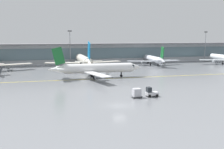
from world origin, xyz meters
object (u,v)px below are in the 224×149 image
(taxiing_regional_jet, at_px, (97,69))
(cargo_dolly_lead, at_px, (137,93))
(gate_airplane_3, at_px, (153,59))
(apron_light_mast_1, at_px, (70,46))
(baggage_tug, at_px, (151,93))
(gate_airplane_2, at_px, (84,60))
(apron_light_mast_2, at_px, (205,45))

(taxiing_regional_jet, relative_size, cargo_dolly_lead, 14.10)
(gate_airplane_3, bearing_deg, cargo_dolly_lead, 157.05)
(taxiing_regional_jet, xyz_separation_m, apron_light_mast_1, (-4.04, 38.80, 5.49))
(gate_airplane_3, relative_size, baggage_tug, 10.26)
(gate_airplane_2, xyz_separation_m, gate_airplane_3, (32.23, 3.14, -0.68))
(gate_airplane_3, relative_size, apron_light_mast_1, 1.73)
(apron_light_mast_2, bearing_deg, cargo_dolly_lead, -133.21)
(baggage_tug, distance_m, apron_light_mast_2, 89.13)
(apron_light_mast_1, relative_size, apron_light_mast_2, 1.01)
(cargo_dolly_lead, height_order, apron_light_mast_1, apron_light_mast_1)
(cargo_dolly_lead, bearing_deg, apron_light_mast_1, 95.55)
(gate_airplane_2, relative_size, gate_airplane_3, 1.25)
(gate_airplane_2, distance_m, baggage_tug, 54.73)
(baggage_tug, height_order, apron_light_mast_1, apron_light_mast_1)
(cargo_dolly_lead, distance_m, apron_light_mast_2, 91.34)
(cargo_dolly_lead, xyz_separation_m, apron_light_mast_2, (62.34, 66.36, 7.32))
(gate_airplane_3, xyz_separation_m, cargo_dolly_lead, (-29.63, -57.50, -1.60))
(cargo_dolly_lead, height_order, apron_light_mast_2, apron_light_mast_2)
(cargo_dolly_lead, xyz_separation_m, apron_light_mast_1, (-6.62, 66.94, 7.38))
(taxiing_regional_jet, height_order, cargo_dolly_lead, taxiing_regional_jet)
(gate_airplane_2, relative_size, cargo_dolly_lead, 15.91)
(gate_airplane_2, bearing_deg, baggage_tug, -173.31)
(taxiing_regional_jet, xyz_separation_m, apron_light_mast_2, (64.92, 38.23, 5.42))
(apron_light_mast_1, bearing_deg, baggage_tug, -81.57)
(taxiing_regional_jet, height_order, baggage_tug, taxiing_regional_jet)
(baggage_tug, height_order, apron_light_mast_2, apron_light_mast_2)
(gate_airplane_3, distance_m, apron_light_mast_1, 37.90)
(baggage_tug, xyz_separation_m, cargo_dolly_lead, (-3.31, -0.01, 0.16))
(cargo_dolly_lead, bearing_deg, baggage_tug, -0.00)
(gate_airplane_2, xyz_separation_m, apron_light_mast_2, (64.94, 12.00, 5.04))
(apron_light_mast_1, bearing_deg, apron_light_mast_2, -0.48)
(apron_light_mast_2, bearing_deg, apron_light_mast_1, 179.52)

